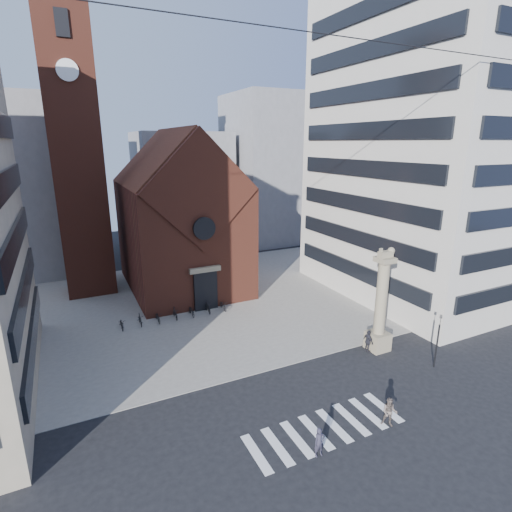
# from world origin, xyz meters

# --- Properties ---
(ground) EXTENTS (120.00, 120.00, 0.00)m
(ground) POSITION_xyz_m (0.00, 0.00, 0.00)
(ground) COLOR black
(ground) RESTS_ON ground
(piazza) EXTENTS (46.00, 30.00, 0.05)m
(piazza) POSITION_xyz_m (0.00, 19.00, 0.03)
(piazza) COLOR #9A968C
(piazza) RESTS_ON ground
(zebra_crossing) EXTENTS (10.20, 3.20, 0.01)m
(zebra_crossing) POSITION_xyz_m (0.55, -3.00, 0.01)
(zebra_crossing) COLOR white
(zebra_crossing) RESTS_ON ground
(church) EXTENTS (12.00, 16.65, 18.00)m
(church) POSITION_xyz_m (0.00, 25.04, 7.98)
(church) COLOR brown
(church) RESTS_ON ground
(campanile) EXTENTS (5.50, 5.50, 31.20)m
(campanile) POSITION_xyz_m (-10.00, 28.00, 15.74)
(campanile) COLOR brown
(campanile) RESTS_ON ground
(building_right) EXTENTS (18.00, 22.00, 32.00)m
(building_right) POSITION_xyz_m (24.00, 12.00, 16.00)
(building_right) COLOR beige
(building_right) RESTS_ON ground
(bg_block_mid) EXTENTS (14.00, 12.00, 18.00)m
(bg_block_mid) POSITION_xyz_m (6.00, 45.00, 9.00)
(bg_block_mid) COLOR gray
(bg_block_mid) RESTS_ON ground
(bg_block_right) EXTENTS (16.00, 14.00, 24.00)m
(bg_block_right) POSITION_xyz_m (22.00, 42.00, 12.00)
(bg_block_right) COLOR gray
(bg_block_right) RESTS_ON ground
(lion_column) EXTENTS (1.63, 1.60, 8.68)m
(lion_column) POSITION_xyz_m (10.01, 3.00, 3.46)
(lion_column) COLOR gray
(lion_column) RESTS_ON ground
(traffic_light) EXTENTS (0.13, 0.16, 4.30)m
(traffic_light) POSITION_xyz_m (12.00, -1.00, 2.29)
(traffic_light) COLOR black
(traffic_light) RESTS_ON ground
(pedestrian_0) EXTENTS (0.63, 0.42, 1.71)m
(pedestrian_0) POSITION_xyz_m (-0.99, -4.59, 0.85)
(pedestrian_0) COLOR #2A2939
(pedestrian_0) RESTS_ON ground
(pedestrian_1) EXTENTS (1.13, 1.13, 1.85)m
(pedestrian_1) POSITION_xyz_m (4.15, -4.42, 0.93)
(pedestrian_1) COLOR #63574F
(pedestrian_1) RESTS_ON ground
(pedestrian_2) EXTENTS (0.49, 1.11, 1.87)m
(pedestrian_2) POSITION_xyz_m (9.00, 3.00, 0.93)
(pedestrian_2) COLOR #26252D
(pedestrian_2) RESTS_ON ground
(scooter_0) EXTENTS (0.66, 1.81, 0.95)m
(scooter_0) POSITION_xyz_m (-8.38, 16.04, 0.52)
(scooter_0) COLOR black
(scooter_0) RESTS_ON piazza
(scooter_1) EXTENTS (0.53, 1.76, 1.05)m
(scooter_1) POSITION_xyz_m (-6.73, 16.04, 0.58)
(scooter_1) COLOR black
(scooter_1) RESTS_ON piazza
(scooter_2) EXTENTS (0.66, 1.81, 0.95)m
(scooter_2) POSITION_xyz_m (-5.08, 16.04, 0.52)
(scooter_2) COLOR black
(scooter_2) RESTS_ON piazza
(scooter_3) EXTENTS (0.53, 1.76, 1.05)m
(scooter_3) POSITION_xyz_m (-3.43, 16.04, 0.58)
(scooter_3) COLOR black
(scooter_3) RESTS_ON piazza
(scooter_4) EXTENTS (0.66, 1.81, 0.95)m
(scooter_4) POSITION_xyz_m (-1.78, 16.04, 0.52)
(scooter_4) COLOR black
(scooter_4) RESTS_ON piazza
(scooter_5) EXTENTS (0.53, 1.76, 1.05)m
(scooter_5) POSITION_xyz_m (-0.13, 16.04, 0.58)
(scooter_5) COLOR black
(scooter_5) RESTS_ON piazza
(scooter_6) EXTENTS (0.66, 1.81, 0.95)m
(scooter_6) POSITION_xyz_m (1.52, 16.04, 0.52)
(scooter_6) COLOR black
(scooter_6) RESTS_ON piazza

